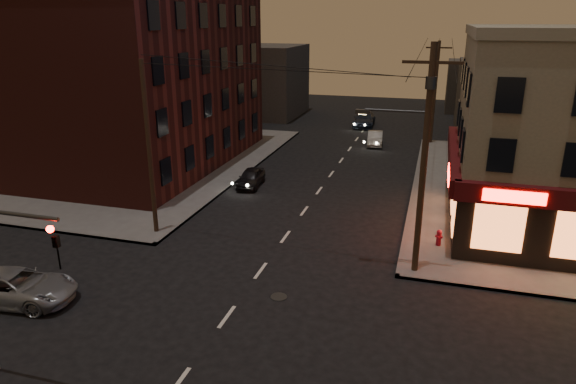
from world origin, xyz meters
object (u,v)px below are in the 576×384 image
at_px(sedan_far, 364,119).
at_px(fire_hydrant, 439,237).
at_px(sedan_near, 251,178).
at_px(sedan_mid, 375,138).
at_px(suv_cross, 16,287).

xyz_separation_m(sedan_far, fire_hydrant, (8.05, -29.57, -0.14)).
bearing_deg(sedan_near, sedan_far, 73.89).
distance_m(sedan_mid, sedan_far, 8.59).
bearing_deg(fire_hydrant, suv_cross, -148.26).
bearing_deg(sedan_mid, fire_hydrant, -80.17).
height_order(suv_cross, sedan_mid, suv_cross).
bearing_deg(suv_cross, sedan_near, -20.90).
distance_m(suv_cross, sedan_far, 40.63).
bearing_deg(sedan_mid, sedan_near, -120.38).
bearing_deg(sedan_far, sedan_near, -103.85).
bearing_deg(suv_cross, fire_hydrant, -66.18).
bearing_deg(sedan_near, sedan_mid, 60.26).
distance_m(sedan_near, fire_hydrant, 14.26).
distance_m(sedan_far, fire_hydrant, 30.64).
bearing_deg(fire_hydrant, sedan_near, 151.63).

